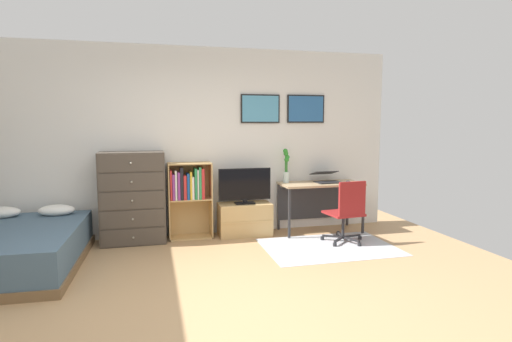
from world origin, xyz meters
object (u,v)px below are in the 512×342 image
(desk, at_px, (318,191))
(laptop, at_px, (326,178))
(dresser, at_px, (133,198))
(tv_stand, at_px, (245,219))
(office_chair, at_px, (347,210))
(bamboo_vase, at_px, (286,166))
(bookshelf, at_px, (189,192))
(television, at_px, (245,186))
(bed, at_px, (11,249))
(computer_mouse, at_px, (348,182))

(desk, distance_m, laptop, 0.24)
(desk, bearing_deg, dresser, -179.80)
(tv_stand, relative_size, laptop, 1.77)
(desk, relative_size, office_chair, 1.40)
(laptop, relative_size, bamboo_vase, 0.84)
(bookshelf, distance_m, office_chair, 2.20)
(television, xyz_separation_m, bamboo_vase, (0.65, 0.09, 0.27))
(bed, bearing_deg, laptop, 11.98)
(dresser, bearing_deg, tv_stand, 0.56)
(dresser, distance_m, tv_stand, 1.60)
(bookshelf, height_order, office_chair, bookshelf)
(tv_stand, relative_size, computer_mouse, 7.28)
(office_chair, bearing_deg, desk, 91.02)
(dresser, relative_size, tv_stand, 1.64)
(dresser, relative_size, desk, 1.03)
(dresser, height_order, laptop, dresser)
(television, bearing_deg, office_chair, -30.66)
(dresser, distance_m, laptop, 2.81)
(desk, distance_m, bamboo_vase, 0.63)
(bed, distance_m, laptop, 4.19)
(tv_stand, bearing_deg, bookshelf, 176.89)
(computer_mouse, distance_m, bamboo_vase, 0.96)
(television, relative_size, office_chair, 0.89)
(laptop, distance_m, computer_mouse, 0.33)
(bookshelf, height_order, desk, bookshelf)
(television, distance_m, bamboo_vase, 0.71)
(office_chair, distance_m, computer_mouse, 0.73)
(bed, xyz_separation_m, tv_stand, (2.83, 0.78, 0.00))
(tv_stand, height_order, television, television)
(desk, height_order, laptop, laptop)
(bookshelf, distance_m, laptop, 2.06)
(bed, bearing_deg, tv_stand, 16.98)
(bed, xyz_separation_m, television, (2.83, 0.75, 0.49))
(computer_mouse, bearing_deg, bamboo_vase, 164.85)
(bed, distance_m, bookshelf, 2.24)
(bed, height_order, office_chair, office_chair)
(bed, distance_m, television, 2.97)
(dresser, bearing_deg, bed, -149.23)
(dresser, relative_size, computer_mouse, 11.92)
(bamboo_vase, bearing_deg, desk, -8.99)
(bamboo_vase, bearing_deg, laptop, -9.51)
(television, bearing_deg, bamboo_vase, 8.20)
(bamboo_vase, bearing_deg, dresser, -177.74)
(dresser, relative_size, laptop, 2.89)
(desk, xyz_separation_m, office_chair, (0.10, -0.75, -0.14))
(tv_stand, xyz_separation_m, television, (-0.00, -0.02, 0.49))
(bed, relative_size, laptop, 4.65)
(dresser, height_order, bamboo_vase, bamboo_vase)
(television, bearing_deg, computer_mouse, -5.47)
(computer_mouse, bearing_deg, desk, 157.84)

